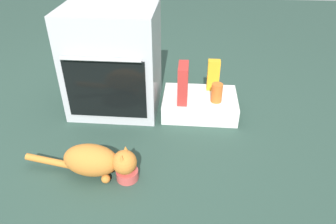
{
  "coord_description": "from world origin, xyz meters",
  "views": [
    {
      "loc": [
        0.55,
        -1.63,
        1.34
      ],
      "look_at": [
        0.41,
        0.02,
        0.25
      ],
      "focal_mm": 33.61,
      "sensor_mm": 36.0,
      "label": 1
    }
  ],
  "objects_px": {
    "food_bowl": "(127,174)",
    "sauce_jar": "(217,93)",
    "pantry_cabinet": "(200,104)",
    "cereal_box": "(183,83)",
    "juice_carton": "(213,75)",
    "cat": "(97,161)",
    "oven": "(113,60)"
  },
  "relations": [
    {
      "from": "food_bowl",
      "to": "sauce_jar",
      "type": "bearing_deg",
      "value": 51.88
    },
    {
      "from": "food_bowl",
      "to": "pantry_cabinet",
      "type": "bearing_deg",
      "value": 60.63
    },
    {
      "from": "oven",
      "to": "food_bowl",
      "type": "distance_m",
      "value": 0.89
    },
    {
      "from": "juice_carton",
      "to": "pantry_cabinet",
      "type": "bearing_deg",
      "value": -128.31
    },
    {
      "from": "oven",
      "to": "juice_carton",
      "type": "relative_size",
      "value": 3.24
    },
    {
      "from": "pantry_cabinet",
      "to": "oven",
      "type": "bearing_deg",
      "value": 176.23
    },
    {
      "from": "pantry_cabinet",
      "to": "cat",
      "type": "relative_size",
      "value": 0.8
    },
    {
      "from": "pantry_cabinet",
      "to": "sauce_jar",
      "type": "distance_m",
      "value": 0.19
    },
    {
      "from": "sauce_jar",
      "to": "cereal_box",
      "type": "relative_size",
      "value": 0.5
    },
    {
      "from": "food_bowl",
      "to": "sauce_jar",
      "type": "xyz_separation_m",
      "value": [
        0.53,
        0.68,
        0.18
      ]
    },
    {
      "from": "cereal_box",
      "to": "cat",
      "type": "bearing_deg",
      "value": -125.2
    },
    {
      "from": "juice_carton",
      "to": "oven",
      "type": "bearing_deg",
      "value": -174.23
    },
    {
      "from": "cat",
      "to": "sauce_jar",
      "type": "height_order",
      "value": "sauce_jar"
    },
    {
      "from": "cereal_box",
      "to": "juice_carton",
      "type": "xyz_separation_m",
      "value": [
        0.22,
        0.19,
        -0.02
      ]
    },
    {
      "from": "food_bowl",
      "to": "cereal_box",
      "type": "bearing_deg",
      "value": 66.85
    },
    {
      "from": "cat",
      "to": "cereal_box",
      "type": "xyz_separation_m",
      "value": [
        0.46,
        0.66,
        0.17
      ]
    },
    {
      "from": "pantry_cabinet",
      "to": "food_bowl",
      "type": "relative_size",
      "value": 4.28
    },
    {
      "from": "pantry_cabinet",
      "to": "juice_carton",
      "type": "height_order",
      "value": "juice_carton"
    },
    {
      "from": "cat",
      "to": "cereal_box",
      "type": "height_order",
      "value": "cereal_box"
    },
    {
      "from": "oven",
      "to": "sauce_jar",
      "type": "bearing_deg",
      "value": -7.96
    },
    {
      "from": "food_bowl",
      "to": "oven",
      "type": "bearing_deg",
      "value": 106.34
    },
    {
      "from": "pantry_cabinet",
      "to": "cereal_box",
      "type": "xyz_separation_m",
      "value": [
        -0.13,
        -0.07,
        0.21
      ]
    },
    {
      "from": "oven",
      "to": "food_bowl",
      "type": "relative_size",
      "value": 6.03
    },
    {
      "from": "pantry_cabinet",
      "to": "food_bowl",
      "type": "bearing_deg",
      "value": -119.37
    },
    {
      "from": "sauce_jar",
      "to": "cat",
      "type": "bearing_deg",
      "value": -136.9
    },
    {
      "from": "food_bowl",
      "to": "juice_carton",
      "type": "height_order",
      "value": "juice_carton"
    },
    {
      "from": "cereal_box",
      "to": "oven",
      "type": "bearing_deg",
      "value": 167.85
    },
    {
      "from": "pantry_cabinet",
      "to": "sauce_jar",
      "type": "relative_size",
      "value": 3.94
    },
    {
      "from": "juice_carton",
      "to": "cereal_box",
      "type": "bearing_deg",
      "value": -140.05
    },
    {
      "from": "food_bowl",
      "to": "cat",
      "type": "bearing_deg",
      "value": 175.13
    },
    {
      "from": "juice_carton",
      "to": "cat",
      "type": "bearing_deg",
      "value": -129.12
    },
    {
      "from": "pantry_cabinet",
      "to": "sauce_jar",
      "type": "height_order",
      "value": "sauce_jar"
    }
  ]
}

